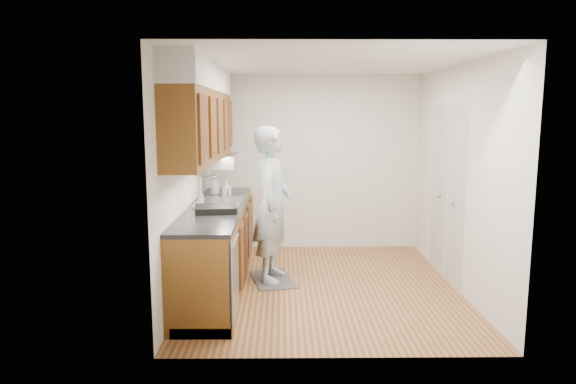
{
  "coord_description": "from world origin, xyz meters",
  "views": [
    {
      "loc": [
        -0.46,
        -5.65,
        1.96
      ],
      "look_at": [
        -0.39,
        0.25,
        1.05
      ],
      "focal_mm": 32.0,
      "sensor_mm": 36.0,
      "label": 1
    }
  ],
  "objects_px": {
    "steel_can": "(230,192)",
    "dish_rack": "(216,209)",
    "soap_bottle_b": "(227,188)",
    "person": "(272,194)",
    "soap_bottle_a": "(215,184)"
  },
  "relations": [
    {
      "from": "person",
      "to": "steel_can",
      "type": "height_order",
      "value": "person"
    },
    {
      "from": "soap_bottle_a",
      "to": "steel_can",
      "type": "height_order",
      "value": "soap_bottle_a"
    },
    {
      "from": "soap_bottle_a",
      "to": "soap_bottle_b",
      "type": "distance_m",
      "value": 0.2
    },
    {
      "from": "steel_can",
      "to": "dish_rack",
      "type": "height_order",
      "value": "steel_can"
    },
    {
      "from": "person",
      "to": "soap_bottle_a",
      "type": "bearing_deg",
      "value": 61.03
    },
    {
      "from": "soap_bottle_a",
      "to": "dish_rack",
      "type": "bearing_deg",
      "value": -82.52
    },
    {
      "from": "soap_bottle_a",
      "to": "soap_bottle_b",
      "type": "height_order",
      "value": "soap_bottle_a"
    },
    {
      "from": "soap_bottle_b",
      "to": "steel_can",
      "type": "xyz_separation_m",
      "value": [
        0.04,
        -0.06,
        -0.04
      ]
    },
    {
      "from": "steel_can",
      "to": "dish_rack",
      "type": "relative_size",
      "value": 0.27
    },
    {
      "from": "soap_bottle_b",
      "to": "steel_can",
      "type": "bearing_deg",
      "value": -58.83
    },
    {
      "from": "person",
      "to": "steel_can",
      "type": "relative_size",
      "value": 18.12
    },
    {
      "from": "soap_bottle_a",
      "to": "soap_bottle_b",
      "type": "xyz_separation_m",
      "value": [
        0.16,
        -0.11,
        -0.04
      ]
    },
    {
      "from": "soap_bottle_b",
      "to": "person",
      "type": "bearing_deg",
      "value": -38.26
    },
    {
      "from": "person",
      "to": "steel_can",
      "type": "bearing_deg",
      "value": 62.68
    },
    {
      "from": "person",
      "to": "soap_bottle_b",
      "type": "bearing_deg",
      "value": 60.41
    }
  ]
}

